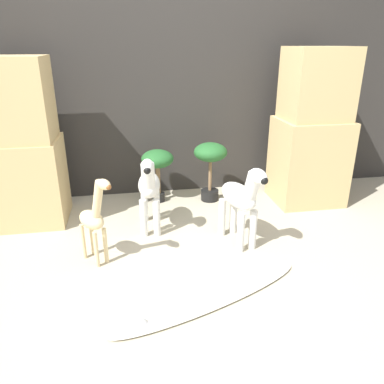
% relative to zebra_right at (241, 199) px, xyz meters
% --- Properties ---
extents(ground_plane, '(14.00, 14.00, 0.00)m').
position_rel_zebra_right_xyz_m(ground_plane, '(-0.37, -0.28, -0.36)').
color(ground_plane, '#B2A88E').
extents(wall_back, '(6.40, 0.08, 2.20)m').
position_rel_zebra_right_xyz_m(wall_back, '(-0.37, 1.19, 0.74)').
color(wall_back, '#2D2B28').
rests_on(wall_back, ground_plane).
extents(rock_pillar_left, '(0.59, 0.50, 1.29)m').
position_rel_zebra_right_xyz_m(rock_pillar_left, '(-1.59, 0.69, 0.26)').
color(rock_pillar_left, tan).
rests_on(rock_pillar_left, ground_plane).
extents(rock_pillar_right, '(0.59, 0.50, 1.35)m').
position_rel_zebra_right_xyz_m(rock_pillar_right, '(0.84, 0.69, 0.28)').
color(rock_pillar_right, tan).
rests_on(rock_pillar_right, ground_plane).
extents(zebra_right, '(0.26, 0.52, 0.64)m').
position_rel_zebra_right_xyz_m(zebra_right, '(0.00, 0.00, 0.00)').
color(zebra_right, silver).
rests_on(zebra_right, ground_plane).
extents(zebra_left, '(0.20, 0.52, 0.64)m').
position_rel_zebra_right_xyz_m(zebra_left, '(-0.62, 0.34, 0.00)').
color(zebra_left, silver).
rests_on(zebra_left, ground_plane).
extents(giraffe_figurine, '(0.28, 0.33, 0.63)m').
position_rel_zebra_right_xyz_m(giraffe_figurine, '(-1.01, -0.07, -0.03)').
color(giraffe_figurine, beige).
rests_on(giraffe_figurine, ground_plane).
extents(potted_palm_front, '(0.30, 0.30, 0.55)m').
position_rel_zebra_right_xyz_m(potted_palm_front, '(-0.03, 0.85, 0.04)').
color(potted_palm_front, black).
rests_on(potted_palm_front, ground_plane).
extents(potted_palm_back, '(0.29, 0.29, 0.49)m').
position_rel_zebra_right_xyz_m(potted_palm_back, '(-0.51, 0.90, 0.02)').
color(potted_palm_back, black).
rests_on(potted_palm_back, ground_plane).
extents(surfboard, '(1.25, 0.67, 0.07)m').
position_rel_zebra_right_xyz_m(surfboard, '(-0.35, -0.59, -0.34)').
color(surfboard, silver).
rests_on(surfboard, ground_plane).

